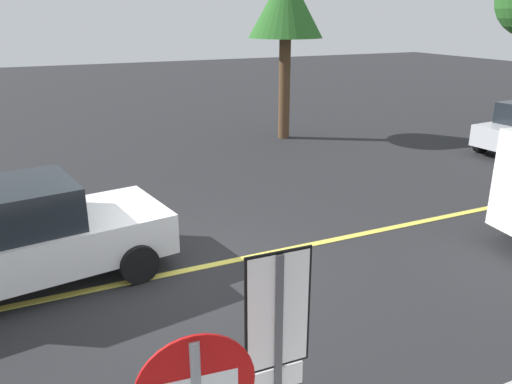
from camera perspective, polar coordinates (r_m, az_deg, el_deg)
name	(u,v)px	position (r m, az deg, el deg)	size (l,w,h in m)	color
ground_plane	(183,271)	(8.91, -8.06, -8.69)	(80.00, 80.00, 0.00)	#262628
lane_marking_centre	(333,240)	(10.06, 8.53, -5.28)	(28.00, 0.16, 0.01)	#E0D14C
speed_limit_sign	(277,341)	(4.10, 2.39, -16.16)	(0.54, 0.06, 2.52)	#4C4C51
car_white_crossing	(15,238)	(8.85, -25.18, -4.59)	(4.82, 2.62, 1.69)	white
tree_centre_verge	(286,6)	(17.80, 3.33, 19.89)	(2.46, 2.46, 5.57)	#513823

